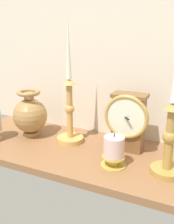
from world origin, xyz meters
The scene contains 7 objects.
ground_plane centered at (0.00, 0.00, -1.20)cm, with size 100.00×36.00×2.40cm, color #8A5F3C.
back_wall centered at (0.00, 18.50, 32.50)cm, with size 120.00×2.00×65.00cm, color beige.
mantel_clock centered at (12.39, 6.26, 10.75)cm, with size 14.92×8.97×20.35cm.
candlestick_tall_left centered at (-8.70, 4.06, 13.12)cm, with size 9.81×9.81×45.11cm.
candlestick_tall_center centered at (27.40, -3.78, 12.31)cm, with size 9.26×9.26×40.03cm.
brass_vase_bulbous centered at (-25.46, 2.69, 8.57)cm, with size 13.17×13.17×18.11cm.
pillar_candle_front centered at (11.88, -5.89, 4.93)cm, with size 7.81×7.81×10.76cm.
Camera 1 is at (34.71, -73.38, 40.47)cm, focal length 41.44 mm.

